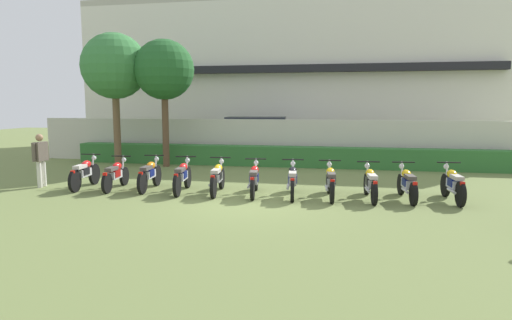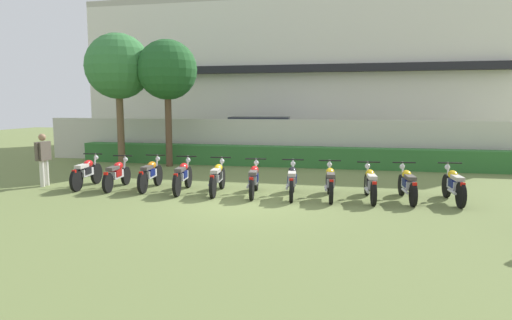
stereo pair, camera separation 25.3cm
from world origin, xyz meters
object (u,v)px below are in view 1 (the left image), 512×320
Objects in this scene: parked_car at (259,137)px; tree_near_inspector at (114,67)px; motorcycle_in_row_2 at (150,174)px; motorcycle_in_row_6 at (293,180)px; motorcycle_in_row_3 at (182,176)px; motorcycle_in_row_7 at (330,181)px; motorcycle_in_row_9 at (407,183)px; motorcycle_in_row_8 at (370,183)px; motorcycle_in_row_0 at (85,173)px; tree_far_side at (164,70)px; inspector_person at (40,156)px; motorcycle_in_row_5 at (254,179)px; motorcycle_in_row_10 at (453,184)px; motorcycle_in_row_4 at (218,177)px; motorcycle_in_row_1 at (116,174)px.

parked_car is 6.99m from tree_near_inspector.
motorcycle_in_row_2 is 4.18m from motorcycle_in_row_6.
motorcycle_in_row_2 is 1.07m from motorcycle_in_row_3.
tree_near_inspector is 10.35m from motorcycle_in_row_7.
motorcycle_in_row_8 is at bearing 91.65° from motorcycle_in_row_9.
motorcycle_in_row_0 is 0.99× the size of motorcycle_in_row_9.
motorcycle_in_row_9 is (2.96, 0.16, -0.01)m from motorcycle_in_row_6.
tree_far_side reaches higher than motorcycle_in_row_2.
inspector_person reaches higher than motorcycle_in_row_7.
motorcycle_in_row_9 is at bearing -92.79° from motorcycle_in_row_6.
motorcycle_in_row_5 is (3.13, -0.14, -0.01)m from motorcycle_in_row_2.
motorcycle_in_row_3 is 1.04× the size of motorcycle_in_row_10.
motorcycle_in_row_0 is 5.12m from motorcycle_in_row_5.
motorcycle_in_row_5 is (2.07, 0.01, -0.01)m from motorcycle_in_row_3.
motorcycle_in_row_4 is at bearing 84.56° from motorcycle_in_row_8.
motorcycle_in_row_8 is at bearing -94.02° from motorcycle_in_row_7.
inspector_person reaches higher than motorcycle_in_row_8.
motorcycle_in_row_3 is at bearing 86.57° from motorcycle_in_row_4.
motorcycle_in_row_9 is at bearing -87.82° from motorcycle_in_row_8.
tree_near_inspector is 7.94m from motorcycle_in_row_4.
motorcycle_in_row_4 is 6.19m from motorcycle_in_row_10.
parked_car is 9.12m from motorcycle_in_row_0.
motorcycle_in_row_4 reaches higher than motorcycle_in_row_8.
parked_car reaches higher than motorcycle_in_row_5.
parked_car is at bearing 48.57° from tree_far_side.
motorcycle_in_row_6 is at bearing -97.56° from motorcycle_in_row_2.
motorcycle_in_row_2 is 6.21m from motorcycle_in_row_8.
motorcycle_in_row_6 is at bearing -96.69° from motorcycle_in_row_0.
tree_near_inspector is 11.21m from motorcycle_in_row_8.
motorcycle_in_row_0 is at bearing -119.77° from parked_car.
motorcycle_in_row_4 is at bearing 85.44° from motorcycle_in_row_9.
motorcycle_in_row_0 is 1.19× the size of inspector_person.
parked_car reaches higher than inspector_person.
motorcycle_in_row_4 is 1.02× the size of motorcycle_in_row_5.
parked_car is 5.50m from tree_far_side.
motorcycle_in_row_9 is 1.12m from motorcycle_in_row_10.
motorcycle_in_row_2 is 7.14m from motorcycle_in_row_9.
motorcycle_in_row_10 reaches higher than motorcycle_in_row_5.
tree_near_inspector reaches higher than motorcycle_in_row_5.
parked_car reaches higher than motorcycle_in_row_7.
motorcycle_in_row_9 is at bearing -95.14° from motorcycle_in_row_5.
motorcycle_in_row_5 is 6.52m from inspector_person.
motorcycle_in_row_8 is 2.06m from motorcycle_in_row_10.
tree_far_side is 5.87m from motorcycle_in_row_2.
parked_car is at bearing -24.02° from motorcycle_in_row_1.
tree_near_inspector is at bearing 47.63° from motorcycle_in_row_5.
motorcycle_in_row_8 is at bearing 0.43° from inspector_person.
inspector_person is at bearing 85.39° from motorcycle_in_row_7.
motorcycle_in_row_2 is at bearing -92.54° from motorcycle_in_row_0.
motorcycle_in_row_4 is (5.47, -4.59, -3.47)m from tree_near_inspector.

